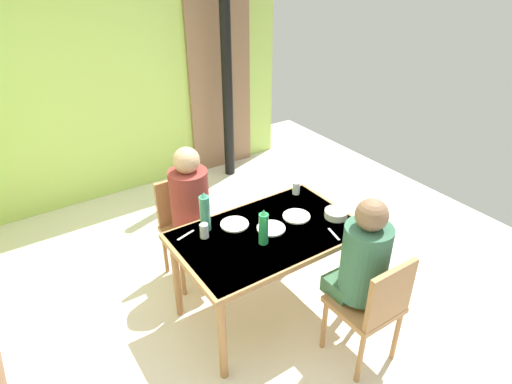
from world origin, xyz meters
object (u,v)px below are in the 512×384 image
(chair_near_diner, at_px, (373,306))
(person_near_diner, at_px, (363,259))
(dining_table, at_px, (268,241))
(water_bottle_green_far, at_px, (264,228))
(chair_far_diner, at_px, (186,223))
(water_bottle_green_near, at_px, (205,212))
(serving_bowl_center, at_px, (336,214))
(person_far_diner, at_px, (191,201))

(chair_near_diner, height_order, person_near_diner, person_near_diner)
(dining_table, xyz_separation_m, water_bottle_green_far, (-0.10, -0.09, 0.20))
(chair_far_diner, height_order, water_bottle_green_near, water_bottle_green_near)
(water_bottle_green_far, bearing_deg, water_bottle_green_near, 124.41)
(chair_far_diner, height_order, serving_bowl_center, chair_far_diner)
(person_far_diner, xyz_separation_m, serving_bowl_center, (0.81, -0.75, -0.01))
(serving_bowl_center, bearing_deg, chair_near_diner, -110.31)
(chair_near_diner, height_order, person_far_diner, person_far_diner)
(water_bottle_green_near, relative_size, serving_bowl_center, 1.77)
(water_bottle_green_far, bearing_deg, serving_bowl_center, -3.24)
(water_bottle_green_near, bearing_deg, person_far_diner, 80.70)
(dining_table, height_order, chair_near_diner, chair_near_diner)
(water_bottle_green_far, height_order, serving_bowl_center, water_bottle_green_far)
(person_near_diner, bearing_deg, water_bottle_green_near, 125.53)
(person_near_diner, distance_m, water_bottle_green_near, 1.10)
(person_near_diner, distance_m, serving_bowl_center, 0.55)
(water_bottle_green_near, height_order, water_bottle_green_far, water_bottle_green_near)
(person_far_diner, height_order, water_bottle_green_far, person_far_diner)
(dining_table, xyz_separation_m, serving_bowl_center, (0.53, -0.12, 0.11))
(dining_table, bearing_deg, chair_far_diner, 110.80)
(chair_far_diner, bearing_deg, serving_bowl_center, 132.65)
(chair_near_diner, height_order, chair_far_diner, same)
(dining_table, distance_m, chair_near_diner, 0.83)
(person_near_diner, relative_size, water_bottle_green_near, 2.57)
(person_near_diner, bearing_deg, serving_bowl_center, 64.76)
(chair_near_diner, distance_m, water_bottle_green_far, 0.86)
(chair_near_diner, distance_m, serving_bowl_center, 0.73)
(chair_near_diner, bearing_deg, dining_table, 110.97)
(dining_table, distance_m, water_bottle_green_far, 0.24)
(water_bottle_green_far, bearing_deg, chair_near_diner, -59.70)
(serving_bowl_center, bearing_deg, water_bottle_green_near, 155.67)
(dining_table, bearing_deg, serving_bowl_center, -13.34)
(dining_table, xyz_separation_m, chair_near_diner, (0.29, -0.76, -0.16))
(chair_far_diner, xyz_separation_m, water_bottle_green_far, (0.19, -0.85, 0.37))
(person_near_diner, distance_m, person_far_diner, 1.37)
(person_far_diner, relative_size, water_bottle_green_far, 2.93)
(chair_far_diner, height_order, person_far_diner, person_far_diner)
(chair_near_diner, bearing_deg, chair_far_diner, 110.88)
(chair_near_diner, distance_m, person_far_diner, 1.52)
(water_bottle_green_near, bearing_deg, water_bottle_green_far, -55.59)
(person_far_diner, relative_size, serving_bowl_center, 4.53)
(person_near_diner, relative_size, water_bottle_green_far, 2.93)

